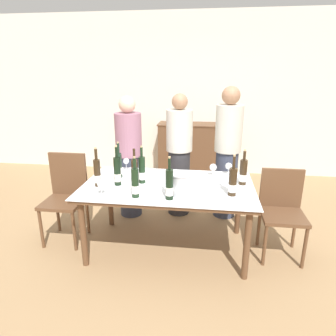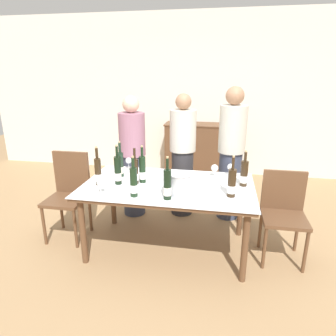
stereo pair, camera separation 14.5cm
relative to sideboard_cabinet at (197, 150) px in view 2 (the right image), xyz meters
The scene contains 24 objects.
ground_plane 2.46m from the sideboard_cabinet, 92.11° to the right, with size 12.00×12.00×0.00m, color #A37F56.
back_wall 0.97m from the sideboard_cabinet, 107.09° to the left, with size 8.00×0.10×2.80m.
sideboard_cabinet is the anchor object (origin of this frame).
dining_table 2.42m from the sideboard_cabinet, 92.11° to the right, with size 1.72×1.02×0.73m.
ice_bucket 2.66m from the sideboard_cabinet, 88.68° to the right, with size 0.22×0.22×0.21m.
wine_bottle_0 2.50m from the sideboard_cabinet, 99.92° to the right, with size 0.07×0.07×0.37m.
wine_bottle_1 2.42m from the sideboard_cabinet, 73.94° to the right, with size 0.08×0.08×0.37m.
wine_bottle_2 2.58m from the sideboard_cabinet, 103.47° to the right, with size 0.07×0.07×0.41m.
wine_bottle_3 2.68m from the sideboard_cabinet, 78.34° to the right, with size 0.08×0.08×0.39m.
wine_bottle_4 2.80m from the sideboard_cabinet, 97.12° to the right, with size 0.07×0.07×0.39m.
wine_bottle_5 2.68m from the sideboard_cabinet, 107.18° to the right, with size 0.07×0.07×0.40m.
wine_bottle_6 2.37m from the sideboard_cabinet, 105.99° to the right, with size 0.07×0.07×0.39m.
wine_bottle_7 2.45m from the sideboard_cabinet, 98.62° to the right, with size 0.07×0.07×0.39m.
wine_bottle_8 2.79m from the sideboard_cabinet, 90.64° to the right, with size 0.07×0.07×0.40m.
wine_glass_0 2.86m from the sideboard_cabinet, 103.62° to the right, with size 0.07×0.07×0.15m.
wine_glass_1 2.14m from the sideboard_cabinet, 80.06° to the right, with size 0.08×0.08×0.14m.
wine_glass_2 2.13m from the sideboard_cabinet, 107.55° to the right, with size 0.07×0.07×0.14m.
wine_glass_3 2.47m from the sideboard_cabinet, 86.87° to the right, with size 0.08×0.08×0.15m.
wine_glass_4 2.11m from the sideboard_cabinet, 75.11° to the right, with size 0.08×0.08×0.14m.
chair_right_end 2.57m from the sideboard_cabinet, 65.41° to the right, with size 0.42×0.42×0.89m.
chair_left_end 2.64m from the sideboard_cabinet, 118.19° to the right, with size 0.42×0.42×0.97m.
person_host 1.84m from the sideboard_cabinet, 112.21° to the right, with size 0.33×0.33×1.55m.
person_guest_left 1.58m from the sideboard_cabinet, 92.26° to the right, with size 0.33×0.33×1.58m.
person_guest_right 1.68m from the sideboard_cabinet, 70.57° to the right, with size 0.33×0.33×1.67m.
Camera 2 is at (0.52, -2.79, 1.83)m, focal length 32.00 mm.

